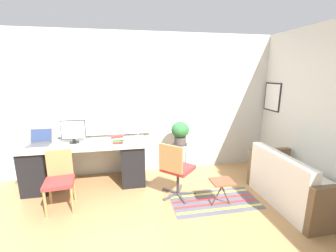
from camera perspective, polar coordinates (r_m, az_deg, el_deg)
The scene contains 17 objects.
ground_plane at distance 4.05m, azimuth -9.79°, elevation -15.79°, with size 14.00×14.00×0.00m, color tan.
wall_back_with_window at distance 4.39m, azimuth -10.96°, elevation 5.19°, with size 9.00×0.12×2.70m.
wall_right_with_picture at distance 4.66m, azimuth 28.76°, elevation 4.20°, with size 0.08×9.00×2.70m.
desk at distance 4.26m, azimuth -19.86°, elevation -8.78°, with size 2.08×0.72×0.77m.
laptop at distance 4.41m, azimuth -29.77°, elevation -3.38°, with size 0.35×0.32×0.24m.
monitor at distance 4.21m, azimuth -22.89°, elevation -1.29°, with size 0.41×0.17×0.40m.
keyboard at distance 4.03m, azimuth -23.23°, elevation -4.82°, with size 0.42×0.12×0.02m.
mouse at distance 3.98m, azimuth -19.41°, elevation -4.61°, with size 0.04×0.06×0.03m.
desk_lamp at distance 4.21m, azimuth -7.80°, elevation 1.29°, with size 0.16×0.16×0.47m.
book_stack at distance 3.99m, azimuth -12.62°, elevation -3.25°, with size 0.25×0.18×0.14m.
desk_chair_wooden at distance 3.74m, azimuth -25.85°, elevation -11.81°, with size 0.44×0.45×0.85m.
office_chair_swivel at distance 3.60m, azimuth 1.99°, elevation -10.63°, with size 0.62×0.62×0.92m.
couch_loveseat at distance 4.00m, azimuth 29.21°, elevation -13.16°, with size 0.76×1.42×0.81m.
plant_stand at distance 4.34m, azimuth 3.07°, elevation -5.33°, with size 0.28×0.28×0.64m.
potted_plant at distance 4.25m, azimuth 3.12°, elevation -1.38°, with size 0.34×0.34×0.42m.
floor_rug_striped at distance 3.78m, azimuth 11.79°, elevation -18.17°, with size 1.36×0.67×0.01m.
folding_stool at distance 3.54m, azimuth 13.54°, elevation -14.07°, with size 0.33×0.28×0.40m.
Camera 1 is at (-0.01, -3.54, 1.96)m, focal length 24.00 mm.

